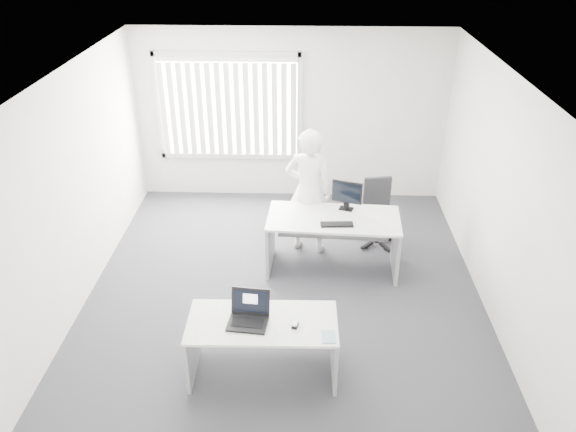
{
  "coord_description": "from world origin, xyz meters",
  "views": [
    {
      "loc": [
        0.24,
        -5.69,
        4.36
      ],
      "look_at": [
        0.05,
        0.15,
        1.13
      ],
      "focal_mm": 35.0,
      "sensor_mm": 36.0,
      "label": 1
    }
  ],
  "objects_px": {
    "person": "(309,191)",
    "laptop": "(247,312)",
    "office_chair": "(377,223)",
    "desk_far": "(333,232)",
    "desk_near": "(263,336)",
    "monitor": "(347,196)"
  },
  "relations": [
    {
      "from": "person",
      "to": "laptop",
      "type": "distance_m",
      "value": 2.65
    },
    {
      "from": "office_chair",
      "to": "desk_far",
      "type": "bearing_deg",
      "value": -141.89
    },
    {
      "from": "desk_far",
      "to": "laptop",
      "type": "relative_size",
      "value": 4.5
    },
    {
      "from": "desk_near",
      "to": "office_chair",
      "type": "distance_m",
      "value": 3.13
    },
    {
      "from": "desk_near",
      "to": "monitor",
      "type": "distance_m",
      "value": 2.5
    },
    {
      "from": "laptop",
      "to": "desk_near",
      "type": "bearing_deg",
      "value": 26.24
    },
    {
      "from": "office_chair",
      "to": "laptop",
      "type": "xyz_separation_m",
      "value": [
        -1.62,
        -2.81,
        0.55
      ]
    },
    {
      "from": "office_chair",
      "to": "laptop",
      "type": "relative_size",
      "value": 2.45
    },
    {
      "from": "monitor",
      "to": "laptop",
      "type": "bearing_deg",
      "value": -97.21
    },
    {
      "from": "office_chair",
      "to": "laptop",
      "type": "distance_m",
      "value": 3.29
    },
    {
      "from": "desk_far",
      "to": "laptop",
      "type": "bearing_deg",
      "value": -111.11
    },
    {
      "from": "person",
      "to": "laptop",
      "type": "xyz_separation_m",
      "value": [
        -0.61,
        -2.58,
        -0.07
      ]
    },
    {
      "from": "desk_far",
      "to": "person",
      "type": "xyz_separation_m",
      "value": [
        -0.33,
        0.51,
        0.34
      ]
    },
    {
      "from": "laptop",
      "to": "monitor",
      "type": "height_order",
      "value": "monitor"
    },
    {
      "from": "office_chair",
      "to": "monitor",
      "type": "height_order",
      "value": "monitor"
    },
    {
      "from": "desk_far",
      "to": "desk_near",
      "type": "bearing_deg",
      "value": -108.22
    },
    {
      "from": "desk_far",
      "to": "person",
      "type": "bearing_deg",
      "value": 126.16
    },
    {
      "from": "monitor",
      "to": "desk_near",
      "type": "bearing_deg",
      "value": -94.72
    },
    {
      "from": "person",
      "to": "monitor",
      "type": "xyz_separation_m",
      "value": [
        0.5,
        -0.27,
        0.08
      ]
    },
    {
      "from": "desk_near",
      "to": "person",
      "type": "xyz_separation_m",
      "value": [
        0.46,
        2.53,
        0.41
      ]
    },
    {
      "from": "person",
      "to": "desk_near",
      "type": "bearing_deg",
      "value": 90.15
    },
    {
      "from": "person",
      "to": "monitor",
      "type": "height_order",
      "value": "person"
    }
  ]
}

